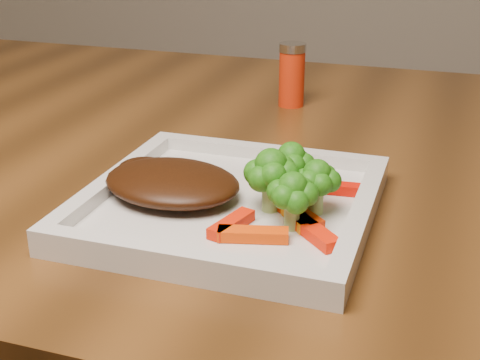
% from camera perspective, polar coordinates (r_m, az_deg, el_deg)
% --- Properties ---
extents(plate, '(0.27, 0.27, 0.01)m').
position_cam_1_polar(plate, '(0.65, -0.84, -2.41)').
color(plate, silver).
rests_on(plate, dining_table).
extents(steak, '(0.15, 0.13, 0.03)m').
position_cam_1_polar(steak, '(0.66, -5.82, -0.20)').
color(steak, '#391908').
rests_on(steak, plate).
extents(broccoli_0, '(0.06, 0.06, 0.07)m').
position_cam_1_polar(broccoli_0, '(0.65, 4.38, 1.49)').
color(broccoli_0, '#157A14').
rests_on(broccoli_0, plate).
extents(broccoli_1, '(0.06, 0.06, 0.06)m').
position_cam_1_polar(broccoli_1, '(0.62, 6.58, -0.09)').
color(broccoli_1, '#156510').
rests_on(broccoli_1, plate).
extents(broccoli_2, '(0.06, 0.06, 0.06)m').
position_cam_1_polar(broccoli_2, '(0.59, 4.50, -1.56)').
color(broccoli_2, '#245B0F').
rests_on(broccoli_2, plate).
extents(broccoli_3, '(0.08, 0.08, 0.06)m').
position_cam_1_polar(broccoli_3, '(0.62, 2.64, 0.02)').
color(broccoli_3, '#116A11').
rests_on(broccoli_3, plate).
extents(carrot_0, '(0.06, 0.03, 0.01)m').
position_cam_1_polar(carrot_0, '(0.58, 1.12, -4.68)').
color(carrot_0, '#EE4003').
rests_on(carrot_0, plate).
extents(carrot_1, '(0.06, 0.05, 0.01)m').
position_cam_1_polar(carrot_1, '(0.58, 6.34, -4.45)').
color(carrot_1, red).
rests_on(carrot_1, plate).
extents(carrot_2, '(0.03, 0.06, 0.01)m').
position_cam_1_polar(carrot_2, '(0.59, -0.75, -3.79)').
color(carrot_2, red).
rests_on(carrot_2, plate).
extents(carrot_3, '(0.06, 0.02, 0.01)m').
position_cam_1_polar(carrot_3, '(0.67, 8.72, -0.73)').
color(carrot_3, red).
rests_on(carrot_3, plate).
extents(carrot_4, '(0.05, 0.04, 0.01)m').
position_cam_1_polar(carrot_4, '(0.70, 2.81, 0.42)').
color(carrot_4, orange).
rests_on(carrot_4, plate).
extents(carrot_5, '(0.05, 0.05, 0.01)m').
position_cam_1_polar(carrot_5, '(0.61, 4.72, -3.02)').
color(carrot_5, orange).
rests_on(carrot_5, plate).
extents(carrot_6, '(0.05, 0.03, 0.01)m').
position_cam_1_polar(carrot_6, '(0.64, 4.47, -1.84)').
color(carrot_6, '#FF6204').
rests_on(carrot_6, plate).
extents(spice_shaker, '(0.05, 0.05, 0.09)m').
position_cam_1_polar(spice_shaker, '(0.98, 4.44, 8.94)').
color(spice_shaker, red).
rests_on(spice_shaker, dining_table).
extents(carrot_7, '(0.06, 0.05, 0.01)m').
position_cam_1_polar(carrot_7, '(0.61, 5.00, -2.95)').
color(carrot_7, red).
rests_on(carrot_7, plate).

